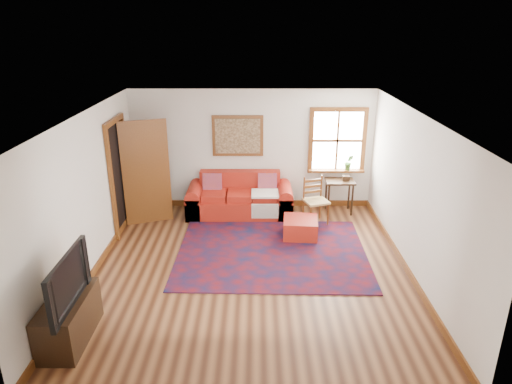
{
  "coord_description": "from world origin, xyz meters",
  "views": [
    {
      "loc": [
        0.09,
        -6.42,
        3.78
      ],
      "look_at": [
        0.08,
        0.6,
        1.12
      ],
      "focal_mm": 32.0,
      "sensor_mm": 36.0,
      "label": 1
    }
  ],
  "objects_px": {
    "side_table": "(340,186)",
    "ladder_back_chair": "(315,199)",
    "red_ottoman": "(300,228)",
    "red_leather_sofa": "(240,200)",
    "media_cabinet": "(69,319)"
  },
  "relations": [
    {
      "from": "side_table",
      "to": "ladder_back_chair",
      "type": "distance_m",
      "value": 0.77
    },
    {
      "from": "red_ottoman",
      "to": "ladder_back_chair",
      "type": "xyz_separation_m",
      "value": [
        0.33,
        0.65,
        0.32
      ]
    },
    {
      "from": "red_ottoman",
      "to": "ladder_back_chair",
      "type": "relative_size",
      "value": 0.67
    },
    {
      "from": "red_leather_sofa",
      "to": "ladder_back_chair",
      "type": "xyz_separation_m",
      "value": [
        1.49,
        -0.45,
        0.22
      ]
    },
    {
      "from": "media_cabinet",
      "to": "side_table",
      "type": "bearing_deg",
      "value": 45.23
    },
    {
      "from": "red_ottoman",
      "to": "ladder_back_chair",
      "type": "height_order",
      "value": "ladder_back_chair"
    },
    {
      "from": "side_table",
      "to": "red_ottoman",
      "type": "bearing_deg",
      "value": -127.78
    },
    {
      "from": "red_ottoman",
      "to": "ladder_back_chair",
      "type": "distance_m",
      "value": 0.8
    },
    {
      "from": "red_leather_sofa",
      "to": "red_ottoman",
      "type": "distance_m",
      "value": 1.6
    },
    {
      "from": "red_leather_sofa",
      "to": "side_table",
      "type": "bearing_deg",
      "value": 1.64
    },
    {
      "from": "side_table",
      "to": "red_leather_sofa",
      "type": "bearing_deg",
      "value": -178.36
    },
    {
      "from": "red_ottoman",
      "to": "ladder_back_chair",
      "type": "bearing_deg",
      "value": 67.4
    },
    {
      "from": "side_table",
      "to": "media_cabinet",
      "type": "relative_size",
      "value": 0.67
    },
    {
      "from": "media_cabinet",
      "to": "ladder_back_chair",
      "type": "bearing_deg",
      "value": 45.73
    },
    {
      "from": "red_leather_sofa",
      "to": "side_table",
      "type": "distance_m",
      "value": 2.07
    }
  ]
}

